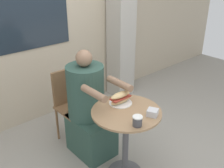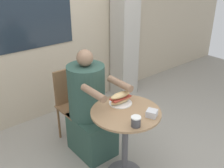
# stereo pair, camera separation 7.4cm
# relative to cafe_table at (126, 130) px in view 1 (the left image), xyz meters

# --- Properties ---
(storefront_wall) EXTENTS (8.00, 0.09, 2.80)m
(storefront_wall) POSITION_rel_cafe_table_xyz_m (-0.00, 1.60, 0.86)
(storefront_wall) COLOR #B7A88E
(storefront_wall) RESTS_ON ground_plane
(lattice_pillar) EXTENTS (0.32, 0.32, 2.40)m
(lattice_pillar) POSITION_rel_cafe_table_xyz_m (1.22, 1.39, 0.66)
(lattice_pillar) COLOR #B2ADA3
(lattice_pillar) RESTS_ON ground_plane
(cafe_table) EXTENTS (0.65, 0.65, 0.75)m
(cafe_table) POSITION_rel_cafe_table_xyz_m (0.00, 0.00, 0.00)
(cafe_table) COLOR #997551
(cafe_table) RESTS_ON ground_plane
(diner_chair) EXTENTS (0.38, 0.38, 0.87)m
(diner_chair) POSITION_rel_cafe_table_xyz_m (-0.05, 0.88, -0.02)
(diner_chair) COLOR brown
(diner_chair) RESTS_ON ground_plane
(seated_diner) EXTENTS (0.39, 0.71, 1.20)m
(seated_diner) POSITION_rel_cafe_table_xyz_m (-0.05, 0.53, -0.03)
(seated_diner) COLOR #2D4C42
(seated_diner) RESTS_ON ground_plane
(sandwich_on_plate) EXTENTS (0.23, 0.22, 0.11)m
(sandwich_on_plate) POSITION_rel_cafe_table_xyz_m (0.06, 0.14, 0.26)
(sandwich_on_plate) COLOR white
(sandwich_on_plate) RESTS_ON cafe_table
(drink_cup) EXTENTS (0.08, 0.08, 0.09)m
(drink_cup) POSITION_rel_cafe_table_xyz_m (-0.10, -0.23, 0.25)
(drink_cup) COLOR #424247
(drink_cup) RESTS_ON cafe_table
(napkin_box) EXTENTS (0.12, 0.12, 0.06)m
(napkin_box) POSITION_rel_cafe_table_xyz_m (0.12, -0.21, 0.24)
(napkin_box) COLOR silver
(napkin_box) RESTS_ON cafe_table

